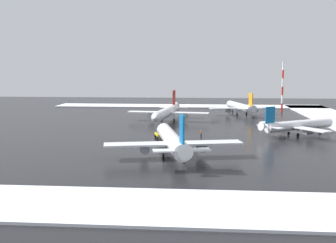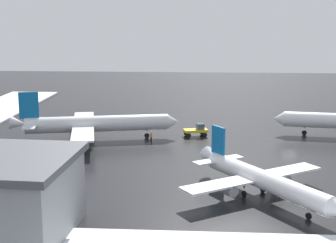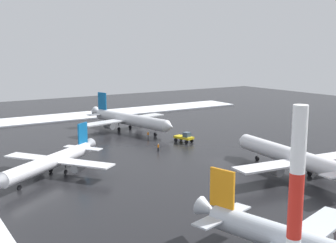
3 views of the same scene
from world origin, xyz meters
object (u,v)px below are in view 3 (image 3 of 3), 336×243
at_px(pushback_tug, 185,137).
at_px(ground_crew_beside_wing, 158,147).
at_px(airplane_parked_starboard, 129,119).
at_px(airplane_foreground_jet, 294,157).
at_px(airplane_far_rear, 52,161).
at_px(ground_crew_mid_apron, 148,135).

height_order(pushback_tug, ground_crew_beside_wing, pushback_tug).
distance_m(airplane_parked_starboard, airplane_foreground_jet, 50.86).
bearing_deg(airplane_parked_starboard, airplane_foreground_jet, -5.97).
relative_size(airplane_far_rear, pushback_tug, 4.49).
bearing_deg(ground_crew_beside_wing, airplane_far_rear, -64.25).
bearing_deg(ground_crew_mid_apron, ground_crew_beside_wing, -77.56).
relative_size(airplane_far_rear, ground_crew_beside_wing, 13.18).
distance_m(airplane_far_rear, ground_crew_mid_apron, 34.01).
bearing_deg(airplane_foreground_jet, pushback_tug, 9.34).
bearing_deg(pushback_tug, airplane_parked_starboard, 177.02).
relative_size(airplane_parked_starboard, airplane_foreground_jet, 1.00).
xyz_separation_m(airplane_parked_starboard, airplane_foreground_jet, (50.56, 5.46, -0.01)).
distance_m(airplane_parked_starboard, airplane_far_rear, 41.08).
height_order(pushback_tug, ground_crew_mid_apron, pushback_tug).
bearing_deg(ground_crew_mid_apron, airplane_parked_starboard, 120.49).
height_order(airplane_parked_starboard, ground_crew_mid_apron, airplane_parked_starboard).
distance_m(airplane_parked_starboard, ground_crew_mid_apron, 11.20).
xyz_separation_m(ground_crew_mid_apron, ground_crew_beside_wing, (12.49, -4.85, 0.00)).
distance_m(airplane_foreground_jet, pushback_tug, 31.20).
height_order(airplane_foreground_jet, pushback_tug, airplane_foreground_jet).
relative_size(airplane_parked_starboard, pushback_tug, 6.27).
bearing_deg(airplane_far_rear, airplane_parked_starboard, -171.26).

